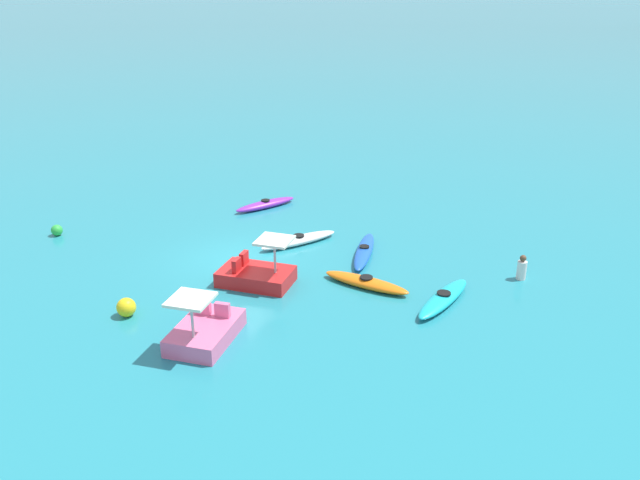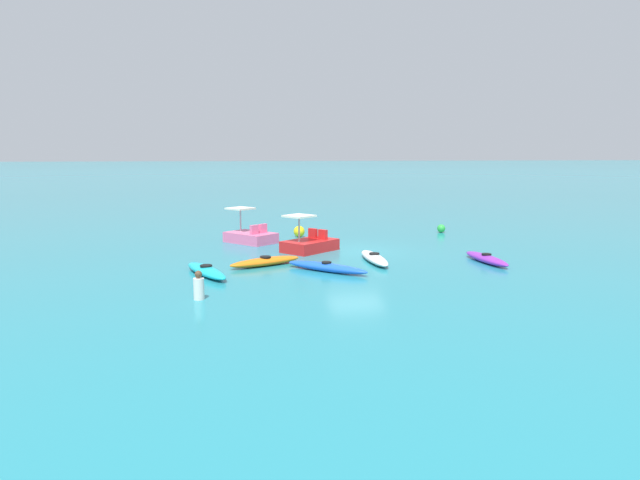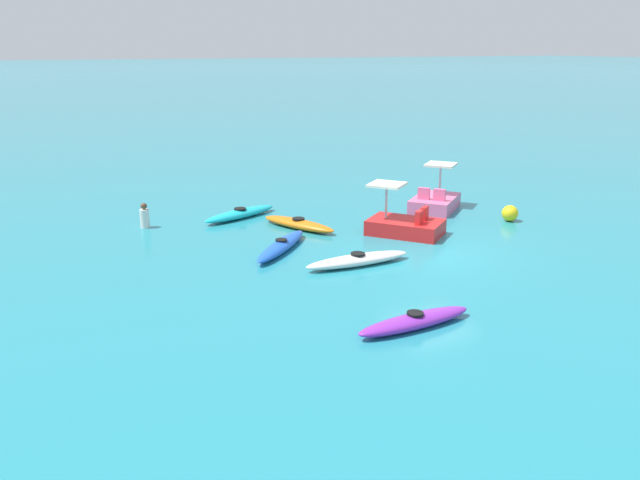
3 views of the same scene
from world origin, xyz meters
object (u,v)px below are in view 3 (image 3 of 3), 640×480
at_px(kayak_blue, 281,246).
at_px(kayak_orange, 298,224).
at_px(pedal_boat_red, 405,225).
at_px(kayak_white, 358,260).
at_px(pedal_boat_pink, 435,201).
at_px(kayak_cyan, 240,214).
at_px(person_near_shore, 145,217).
at_px(kayak_purple, 415,321).
at_px(buoy_yellow, 510,213).

bearing_deg(kayak_blue, kayak_orange, -35.55).
relative_size(kayak_orange, pedal_boat_red, 1.09).
bearing_deg(kayak_blue, pedal_boat_red, -91.29).
distance_m(kayak_white, pedal_boat_pink, 7.50).
height_order(kayak_orange, pedal_boat_pink, pedal_boat_pink).
distance_m(kayak_cyan, person_near_shore, 3.43).
bearing_deg(kayak_cyan, pedal_boat_red, -136.51).
relative_size(kayak_purple, pedal_boat_pink, 1.09).
relative_size(kayak_blue, person_near_shore, 3.28).
relative_size(kayak_blue, pedal_boat_pink, 1.03).
distance_m(pedal_boat_pink, buoy_yellow, 2.98).
distance_m(pedal_boat_pink, pedal_boat_red, 3.83).
distance_m(kayak_white, pedal_boat_red, 3.68).
bearing_deg(buoy_yellow, pedal_boat_pink, 28.18).
bearing_deg(pedal_boat_red, kayak_orange, 52.50).
bearing_deg(kayak_white, kayak_cyan, 10.84).
bearing_deg(buoy_yellow, person_near_shore, 68.15).
height_order(kayak_white, kayak_cyan, same).
bearing_deg(pedal_boat_red, kayak_cyan, 43.49).
height_order(kayak_purple, person_near_shore, person_near_shore).
bearing_deg(kayak_white, buoy_yellow, -74.96).
bearing_deg(person_near_shore, buoy_yellow, -111.85).
height_order(kayak_blue, kayak_white, same).
distance_m(kayak_white, kayak_purple, 4.48).
bearing_deg(kayak_cyan, person_near_shore, 87.28).
distance_m(kayak_purple, pedal_boat_pink, 11.31).
distance_m(kayak_orange, kayak_white, 4.38).
height_order(kayak_cyan, person_near_shore, person_near_shore).
xyz_separation_m(kayak_purple, pedal_boat_pink, (8.97, -6.88, 0.17)).
xyz_separation_m(kayak_blue, pedal_boat_red, (-0.10, -4.42, 0.17)).
bearing_deg(kayak_purple, buoy_yellow, -52.55).
bearing_deg(pedal_boat_pink, kayak_cyan, 74.23).
relative_size(pedal_boat_pink, buoy_yellow, 4.79).
bearing_deg(buoy_yellow, kayak_blue, 88.18).
bearing_deg(person_near_shore, kayak_blue, -144.48).
bearing_deg(pedal_boat_pink, kayak_white, 127.81).
bearing_deg(kayak_orange, person_near_shore, 63.14).
relative_size(kayak_purple, person_near_shore, 3.46).
height_order(kayak_white, pedal_boat_red, pedal_boat_red).
height_order(buoy_yellow, person_near_shore, person_near_shore).
bearing_deg(kayak_purple, pedal_boat_pink, -37.47).
height_order(pedal_boat_pink, pedal_boat_red, same).
relative_size(kayak_orange, person_near_shore, 3.49).
xyz_separation_m(pedal_boat_pink, person_near_shore, (2.19, 10.61, 0.05)).
bearing_deg(kayak_blue, buoy_yellow, -91.82).
height_order(kayak_purple, pedal_boat_red, pedal_boat_red).
height_order(pedal_boat_red, buoy_yellow, pedal_boat_red).
bearing_deg(kayak_orange, pedal_boat_pink, -87.85).
xyz_separation_m(kayak_purple, buoy_yellow, (6.35, -8.29, 0.13)).
distance_m(kayak_purple, person_near_shore, 11.77).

